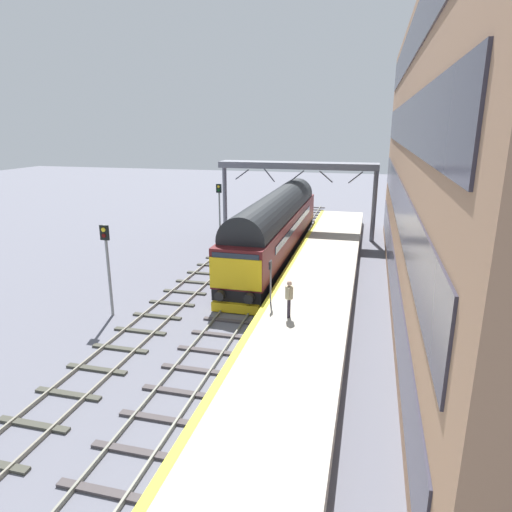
{
  "coord_description": "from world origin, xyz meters",
  "views": [
    {
      "loc": [
        6.1,
        -21.94,
        8.97
      ],
      "look_at": [
        0.2,
        1.39,
        2.03
      ],
      "focal_mm": 31.63,
      "sensor_mm": 36.0,
      "label": 1
    }
  ],
  "objects_px": {
    "signal_post_far": "(219,205)",
    "waiting_passenger": "(289,295)",
    "diesel_locomotive": "(276,224)",
    "platform_number_sign": "(271,275)",
    "signal_post_mid": "(108,260)"
  },
  "relations": [
    {
      "from": "diesel_locomotive",
      "to": "waiting_passenger",
      "type": "relative_size",
      "value": 12.18
    },
    {
      "from": "diesel_locomotive",
      "to": "waiting_passenger",
      "type": "bearing_deg",
      "value": -75.65
    },
    {
      "from": "platform_number_sign",
      "to": "waiting_passenger",
      "type": "bearing_deg",
      "value": -50.49
    },
    {
      "from": "diesel_locomotive",
      "to": "signal_post_far",
      "type": "distance_m",
      "value": 7.67
    },
    {
      "from": "signal_post_far",
      "to": "platform_number_sign",
      "type": "relative_size",
      "value": 2.19
    },
    {
      "from": "signal_post_far",
      "to": "diesel_locomotive",
      "type": "bearing_deg",
      "value": -40.79
    },
    {
      "from": "signal_post_far",
      "to": "waiting_passenger",
      "type": "height_order",
      "value": "signal_post_far"
    },
    {
      "from": "signal_post_far",
      "to": "platform_number_sign",
      "type": "bearing_deg",
      "value": -63.56
    },
    {
      "from": "signal_post_far",
      "to": "platform_number_sign",
      "type": "xyz_separation_m",
      "value": [
        7.72,
        -15.53,
        -0.43
      ]
    },
    {
      "from": "signal_post_far",
      "to": "platform_number_sign",
      "type": "distance_m",
      "value": 17.35
    },
    {
      "from": "diesel_locomotive",
      "to": "platform_number_sign",
      "type": "bearing_deg",
      "value": -79.67
    },
    {
      "from": "signal_post_mid",
      "to": "waiting_passenger",
      "type": "relative_size",
      "value": 2.77
    },
    {
      "from": "signal_post_far",
      "to": "waiting_passenger",
      "type": "bearing_deg",
      "value": -62.37
    },
    {
      "from": "waiting_passenger",
      "to": "diesel_locomotive",
      "type": "bearing_deg",
      "value": 10.51
    },
    {
      "from": "signal_post_far",
      "to": "waiting_passenger",
      "type": "relative_size",
      "value": 2.73
    }
  ]
}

